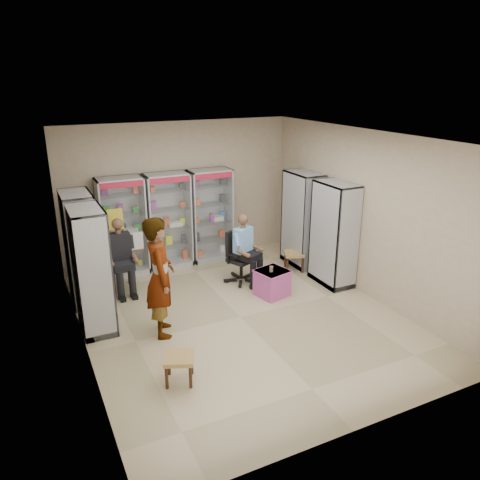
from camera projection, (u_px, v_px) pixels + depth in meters
name	position (u px, v px, depth m)	size (l,w,h in m)	color
floor	(240.00, 317.00, 7.92)	(6.00, 6.00, 0.00)	tan
room_shell	(240.00, 205.00, 7.27)	(5.02, 6.02, 3.01)	tan
cabinet_back_left	(123.00, 227.00, 9.37)	(0.90, 0.50, 2.00)	#B4B6BC
cabinet_back_mid	(168.00, 221.00, 9.77)	(0.90, 0.50, 2.00)	#A6A9AD
cabinet_back_right	(210.00, 215.00, 10.16)	(0.90, 0.50, 2.00)	#A7AAAF
cabinet_right_far	(302.00, 219.00, 9.87)	(0.50, 0.90, 2.00)	#B0B1B7
cabinet_right_near	(334.00, 234.00, 8.93)	(0.50, 0.90, 2.00)	silver
cabinet_left_far	(82.00, 248.00, 8.20)	(0.50, 0.90, 2.00)	silver
cabinet_left_near	(92.00, 271.00, 7.27)	(0.50, 0.90, 2.00)	silver
wooden_chair	(120.00, 266.00, 8.83)	(0.42, 0.42, 0.94)	black
seated_customer	(120.00, 257.00, 8.72)	(0.44, 0.60, 1.34)	black
office_chair	(241.00, 257.00, 9.14)	(0.56, 0.56, 1.03)	black
seated_shopkeeper	(242.00, 251.00, 9.05)	(0.43, 0.60, 1.31)	#7AC0F1
pink_trunk	(272.00, 283.00, 8.63)	(0.52, 0.50, 0.50)	#B24784
tea_glass	(271.00, 269.00, 8.49)	(0.07, 0.07, 0.10)	#632108
woven_stool_a	(294.00, 261.00, 9.78)	(0.40, 0.40, 0.40)	#B1804A
woven_stool_b	(179.00, 369.00, 6.20)	(0.39, 0.39, 0.39)	#A47C45
standing_man	(160.00, 277.00, 7.13)	(0.70, 0.46, 1.92)	gray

